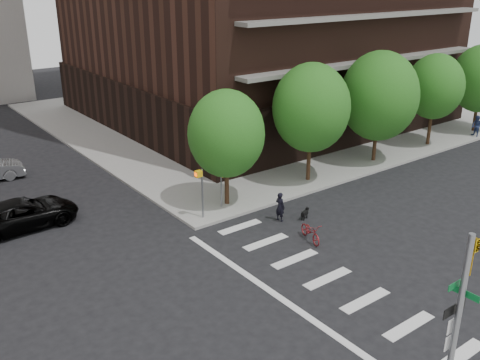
{
  "coord_description": "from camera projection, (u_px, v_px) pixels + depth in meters",
  "views": [
    {
      "loc": [
        -11.34,
        -13.05,
        11.7
      ],
      "look_at": [
        3.0,
        6.0,
        2.5
      ],
      "focal_mm": 40.0,
      "sensor_mm": 36.0,
      "label": 1
    }
  ],
  "objects": [
    {
      "name": "ground",
      "position": [
        272.0,
        304.0,
        20.3
      ],
      "size": [
        120.0,
        120.0,
        0.0
      ],
      "primitive_type": "plane",
      "color": "black",
      "rests_on": "ground"
    },
    {
      "name": "sidewalk_ne",
      "position": [
        277.0,
        109.0,
        49.29
      ],
      "size": [
        39.0,
        33.0,
        0.15
      ],
      "primitive_type": "cube",
      "color": "gray",
      "rests_on": "ground"
    },
    {
      "name": "crosswalk",
      "position": [
        314.0,
        285.0,
        21.54
      ],
      "size": [
        3.85,
        13.0,
        0.01
      ],
      "color": "silver",
      "rests_on": "ground"
    },
    {
      "name": "tree_a",
      "position": [
        226.0,
        134.0,
        27.42
      ],
      "size": [
        4.0,
        4.0,
        5.9
      ],
      "color": "#301E11",
      "rests_on": "sidewalk_ne"
    },
    {
      "name": "tree_b",
      "position": [
        311.0,
        108.0,
        30.61
      ],
      "size": [
        4.5,
        4.5,
        6.65
      ],
      "color": "#301E11",
      "rests_on": "sidewalk_ne"
    },
    {
      "name": "tree_c",
      "position": [
        379.0,
        96.0,
        34.01
      ],
      "size": [
        5.0,
        5.0,
        6.8
      ],
      "color": "#301E11",
      "rests_on": "sidewalk_ne"
    },
    {
      "name": "tree_d",
      "position": [
        435.0,
        87.0,
        37.42
      ],
      "size": [
        4.0,
        4.0,
        6.2
      ],
      "color": "#301E11",
      "rests_on": "sidewalk_ne"
    },
    {
      "name": "traffic_signal",
      "position": [
        451.0,
        356.0,
        13.48
      ],
      "size": [
        0.9,
        0.75,
        6.0
      ],
      "color": "slate",
      "rests_on": "sidewalk_s"
    },
    {
      "name": "pedestrian_signal",
      "position": [
        206.0,
        184.0,
        26.84
      ],
      "size": [
        2.18,
        0.67,
        2.6
      ],
      "color": "slate",
      "rests_on": "sidewalk_ne"
    },
    {
      "name": "parked_car_black",
      "position": [
        23.0,
        214.0,
        26.18
      ],
      "size": [
        2.58,
        5.32,
        1.46
      ],
      "primitive_type": "imported",
      "rotation": [
        0.0,
        0.0,
        1.6
      ],
      "color": "black",
      "rests_on": "ground"
    },
    {
      "name": "scooter",
      "position": [
        311.0,
        231.0,
        24.97
      ],
      "size": [
        1.1,
        1.87,
        0.93
      ],
      "primitive_type": "imported",
      "rotation": [
        0.0,
        0.0,
        -0.29
      ],
      "color": "maroon",
      "rests_on": "ground"
    },
    {
      "name": "dog_walker",
      "position": [
        280.0,
        207.0,
        26.89
      ],
      "size": [
        0.6,
        0.43,
        1.53
      ],
      "primitive_type": "imported",
      "rotation": [
        0.0,
        0.0,
        1.7
      ],
      "color": "black",
      "rests_on": "ground"
    },
    {
      "name": "dog",
      "position": [
        305.0,
        213.0,
        27.22
      ],
      "size": [
        0.63,
        0.36,
        0.53
      ],
      "rotation": [
        0.0,
        0.0,
        0.37
      ],
      "color": "black",
      "rests_on": "ground"
    },
    {
      "name": "pedestrian_far",
      "position": [
        477.0,
        126.0,
        40.47
      ],
      "size": [
        0.9,
        0.78,
        1.6
      ],
      "primitive_type": "imported",
      "rotation": [
        0.0,
        0.0,
        -1.82
      ],
      "color": "navy",
      "rests_on": "sidewalk_ne"
    }
  ]
}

